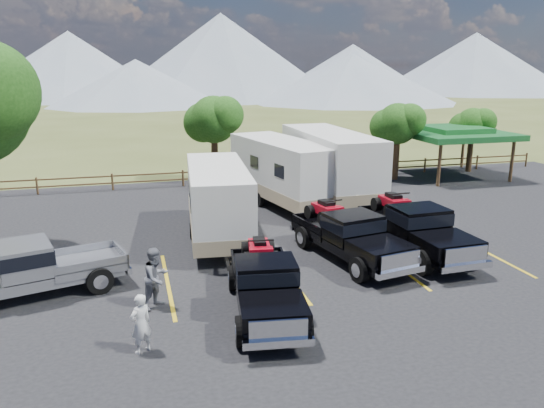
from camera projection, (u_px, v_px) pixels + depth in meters
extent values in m
plane|color=#424C20|center=(392.00, 318.00, 15.09)|extent=(320.00, 320.00, 0.00)
cube|color=black|center=(350.00, 278.00, 17.89)|extent=(44.00, 34.00, 0.04)
cube|color=gold|center=(168.00, 284.00, 17.30)|extent=(0.12, 5.50, 0.01)
cube|color=gold|center=(285.00, 272.00, 18.31)|extent=(0.12, 5.50, 0.01)
cube|color=gold|center=(390.00, 261.00, 19.32)|extent=(0.12, 5.50, 0.01)
cube|color=gold|center=(485.00, 251.00, 20.33)|extent=(0.12, 5.50, 0.01)
cylinder|color=#312313|center=(396.00, 158.00, 32.88)|extent=(0.39, 0.39, 2.80)
sphere|color=#1A4310|center=(398.00, 124.00, 32.34)|extent=(2.52, 2.52, 2.52)
sphere|color=#1A4310|center=(410.00, 120.00, 31.99)|extent=(1.98, 1.98, 1.98)
sphere|color=#1A4310|center=(387.00, 126.00, 32.63)|extent=(2.16, 2.16, 2.16)
cylinder|color=#312313|center=(470.00, 153.00, 35.36)|extent=(0.38, 0.38, 2.52)
sphere|color=#1A4310|center=(472.00, 125.00, 34.88)|extent=(2.24, 2.24, 2.24)
sphere|color=#1A4310|center=(483.00, 122.00, 34.56)|extent=(1.76, 1.76, 1.76)
sphere|color=#1A4310|center=(463.00, 127.00, 35.13)|extent=(1.92, 1.92, 1.92)
cylinder|color=#312313|center=(215.00, 158.00, 31.94)|extent=(0.41, 0.41, 3.08)
sphere|color=#1A4310|center=(214.00, 119.00, 31.35)|extent=(2.80, 2.80, 2.80)
sphere|color=#1A4310|center=(225.00, 115.00, 30.96)|extent=(2.20, 2.20, 2.20)
sphere|color=#1A4310|center=(203.00, 122.00, 31.67)|extent=(2.40, 2.40, 2.40)
cylinder|color=#513622|center=(37.00, 186.00, 29.21)|extent=(0.12, 0.12, 1.00)
cylinder|color=#513622|center=(112.00, 182.00, 30.22)|extent=(0.12, 0.12, 1.00)
cylinder|color=#513622|center=(183.00, 178.00, 31.23)|extent=(0.12, 0.12, 1.00)
cylinder|color=#513622|center=(249.00, 175.00, 32.24)|extent=(0.12, 0.12, 1.00)
cylinder|color=#513622|center=(311.00, 171.00, 33.25)|extent=(0.12, 0.12, 1.00)
cylinder|color=#513622|center=(370.00, 168.00, 34.25)|extent=(0.12, 0.12, 1.00)
cylinder|color=#513622|center=(425.00, 165.00, 35.26)|extent=(0.12, 0.12, 1.00)
cylinder|color=#513622|center=(477.00, 163.00, 36.27)|extent=(0.12, 0.12, 1.00)
cylinder|color=#513622|center=(526.00, 160.00, 37.28)|extent=(0.12, 0.12, 1.00)
cube|color=#513622|center=(281.00, 174.00, 32.75)|extent=(36.00, 0.06, 0.08)
cube|color=#513622|center=(281.00, 168.00, 32.65)|extent=(36.00, 0.06, 0.08)
cylinder|color=#513622|center=(439.00, 165.00, 30.95)|extent=(0.20, 0.20, 2.60)
cylinder|color=#513622|center=(398.00, 152.00, 35.61)|extent=(0.20, 0.20, 2.60)
cylinder|color=#513622|center=(512.00, 161.00, 32.21)|extent=(0.20, 0.20, 2.60)
cylinder|color=#513622|center=(463.00, 149.00, 36.87)|extent=(0.20, 0.20, 2.60)
cube|color=#1B612A|center=(454.00, 134.00, 33.54)|extent=(6.20, 6.20, 0.35)
cube|color=#1B612A|center=(455.00, 129.00, 33.47)|extent=(3.50, 3.50, 0.35)
cone|color=gray|center=(71.00, 65.00, 113.36)|extent=(44.00, 44.00, 14.00)
cone|color=gray|center=(221.00, 56.00, 117.18)|extent=(52.00, 52.00, 18.00)
cone|color=gray|center=(352.00, 69.00, 132.11)|extent=(40.00, 40.00, 12.00)
cone|color=gray|center=(474.00, 63.00, 136.06)|extent=(50.00, 50.00, 15.00)
cone|color=gray|center=(137.00, 82.00, 94.05)|extent=(32.00, 32.00, 8.00)
cone|color=gray|center=(352.00, 78.00, 101.21)|extent=(40.00, 40.00, 9.00)
cube|color=black|center=(266.00, 295.00, 15.16)|extent=(2.30, 5.24, 0.32)
cube|color=black|center=(273.00, 311.00, 13.44)|extent=(1.90, 1.81, 0.44)
cube|color=black|center=(266.00, 275.00, 14.89)|extent=(1.84, 1.60, 0.89)
cube|color=black|center=(266.00, 271.00, 14.86)|extent=(1.88, 1.65, 0.40)
cube|color=black|center=(260.00, 266.00, 16.63)|extent=(1.98, 2.34, 0.49)
cube|color=silver|center=(278.00, 330.00, 12.58)|extent=(1.42, 0.26, 0.49)
cube|color=silver|center=(279.00, 343.00, 12.61)|extent=(1.75, 0.39, 0.20)
cube|color=silver|center=(256.00, 263.00, 17.73)|extent=(1.74, 0.37, 0.20)
cylinder|color=black|center=(241.00, 331.00, 13.41)|extent=(0.37, 0.83, 0.80)
cylinder|color=black|center=(306.00, 327.00, 13.61)|extent=(0.37, 0.83, 0.80)
cylinder|color=black|center=(233.00, 278.00, 16.78)|extent=(0.37, 0.83, 0.80)
cylinder|color=black|center=(285.00, 275.00, 16.99)|extent=(0.37, 0.83, 0.80)
cube|color=maroon|center=(259.00, 248.00, 16.48)|extent=(0.77, 1.23, 0.31)
cube|color=black|center=(259.00, 242.00, 16.42)|extent=(0.44, 0.71, 0.16)
cube|color=maroon|center=(261.00, 251.00, 15.98)|extent=(0.75, 0.40, 0.20)
cylinder|color=black|center=(261.00, 240.00, 15.99)|extent=(0.80, 0.16, 0.05)
cylinder|color=black|center=(248.00, 260.00, 16.00)|extent=(0.30, 0.52, 0.50)
cylinder|color=black|center=(274.00, 259.00, 16.10)|extent=(0.30, 0.52, 0.50)
cylinder|color=black|center=(245.00, 249.00, 16.94)|extent=(0.30, 0.52, 0.50)
cylinder|color=black|center=(270.00, 248.00, 17.04)|extent=(0.30, 0.52, 0.50)
cube|color=black|center=(350.00, 244.00, 19.33)|extent=(2.73, 5.66, 0.34)
cube|color=black|center=(381.00, 250.00, 17.65)|extent=(2.11, 2.02, 0.48)
cube|color=black|center=(353.00, 227.00, 19.06)|extent=(2.04, 1.79, 0.95)
cube|color=black|center=(353.00, 223.00, 19.02)|extent=(2.08, 1.86, 0.43)
cube|color=black|center=(326.00, 225.00, 20.76)|extent=(2.22, 2.59, 0.52)
cube|color=silver|center=(400.00, 261.00, 16.82)|extent=(1.51, 0.36, 0.52)
cube|color=silver|center=(401.00, 272.00, 16.86)|extent=(1.87, 0.52, 0.21)
cube|color=silver|center=(311.00, 225.00, 21.84)|extent=(1.86, 0.50, 0.21)
cylinder|color=black|center=(360.00, 270.00, 17.36)|extent=(0.44, 0.90, 0.86)
cylinder|color=black|center=(403.00, 261.00, 18.11)|extent=(0.44, 0.90, 0.86)
cylinder|color=black|center=(304.00, 237.00, 20.64)|extent=(0.44, 0.90, 0.86)
cylinder|color=black|center=(342.00, 231.00, 21.40)|extent=(0.44, 0.90, 0.86)
cube|color=maroon|center=(326.00, 209.00, 20.60)|extent=(0.88, 1.34, 0.33)
cube|color=black|center=(326.00, 203.00, 20.54)|extent=(0.51, 0.77, 0.17)
cube|color=maroon|center=(333.00, 210.00, 20.12)|extent=(0.81, 0.47, 0.21)
cylinder|color=black|center=(332.00, 201.00, 20.11)|extent=(0.85, 0.22, 0.06)
cylinder|color=black|center=(324.00, 219.00, 20.01)|extent=(0.34, 0.57, 0.53)
cylinder|color=black|center=(343.00, 216.00, 20.37)|extent=(0.34, 0.57, 0.53)
cylinder|color=black|center=(310.00, 212.00, 20.92)|extent=(0.34, 0.57, 0.53)
cylinder|color=black|center=(328.00, 209.00, 21.28)|extent=(0.34, 0.57, 0.53)
cube|color=black|center=(416.00, 238.00, 19.98)|extent=(2.05, 5.74, 0.36)
cube|color=black|center=(447.00, 244.00, 18.12)|extent=(1.98, 1.86, 0.50)
cube|color=black|center=(419.00, 220.00, 19.69)|extent=(1.93, 1.62, 1.00)
cube|color=black|center=(419.00, 216.00, 19.65)|extent=(1.97, 1.69, 0.45)
cube|color=black|center=(392.00, 218.00, 21.57)|extent=(2.00, 2.46, 0.55)
cube|color=silver|center=(466.00, 255.00, 17.20)|extent=(1.60, 0.14, 0.55)
cube|color=silver|center=(466.00, 267.00, 17.24)|extent=(1.96, 0.25, 0.22)
cube|color=silver|center=(378.00, 218.00, 22.76)|extent=(1.96, 0.23, 0.22)
cylinder|color=black|center=(423.00, 263.00, 17.94)|extent=(0.33, 0.91, 0.90)
cylinder|color=black|center=(470.00, 257.00, 18.48)|extent=(0.33, 0.91, 0.90)
cylinder|color=black|center=(369.00, 229.00, 21.58)|extent=(0.33, 0.91, 0.90)
cylinder|color=black|center=(409.00, 225.00, 22.12)|extent=(0.33, 0.91, 0.90)
cube|color=maroon|center=(393.00, 202.00, 21.40)|extent=(0.75, 1.32, 0.35)
cube|color=black|center=(393.00, 196.00, 21.33)|extent=(0.43, 0.76, 0.18)
cube|color=maroon|center=(400.00, 203.00, 20.87)|extent=(0.81, 0.38, 0.22)
cylinder|color=black|center=(400.00, 194.00, 20.87)|extent=(0.90, 0.09, 0.06)
cylinder|color=black|center=(390.00, 211.00, 20.81)|extent=(0.28, 0.57, 0.56)
cylinder|color=black|center=(410.00, 209.00, 21.07)|extent=(0.28, 0.57, 0.56)
cylinder|color=black|center=(376.00, 204.00, 21.82)|extent=(0.28, 0.57, 0.56)
cylinder|color=black|center=(396.00, 203.00, 22.08)|extent=(0.28, 0.57, 0.56)
cube|color=white|center=(218.00, 197.00, 21.35)|extent=(2.87, 7.16, 2.51)
cube|color=gray|center=(218.00, 220.00, 21.59)|extent=(2.89, 7.20, 0.56)
cube|color=black|center=(190.00, 203.00, 19.43)|extent=(0.10, 0.84, 0.56)
cube|color=black|center=(251.00, 201.00, 19.80)|extent=(0.10, 0.84, 0.56)
cylinder|color=black|center=(193.00, 231.00, 21.80)|extent=(0.29, 0.67, 0.65)
cylinder|color=black|center=(243.00, 228.00, 22.15)|extent=(0.29, 0.67, 0.65)
cube|color=black|center=(228.00, 266.00, 17.55)|extent=(0.27, 1.68, 0.09)
cube|color=white|center=(283.00, 168.00, 26.60)|extent=(3.99, 7.98, 2.75)
cube|color=gray|center=(283.00, 188.00, 26.87)|extent=(4.02, 8.02, 0.61)
cube|color=black|center=(279.00, 171.00, 24.34)|extent=(0.21, 0.90, 0.61)
cube|color=black|center=(324.00, 167.00, 25.43)|extent=(0.21, 0.90, 0.61)
cylinder|color=black|center=(260.00, 199.00, 26.75)|extent=(0.40, 0.75, 0.71)
cylinder|color=black|center=(299.00, 195.00, 27.77)|extent=(0.40, 0.75, 0.71)
cube|color=black|center=(335.00, 218.00, 22.89)|extent=(0.50, 1.82, 0.10)
cube|color=white|center=(330.00, 161.00, 27.44)|extent=(2.75, 8.37, 3.00)
cube|color=gray|center=(329.00, 183.00, 27.74)|extent=(2.78, 8.41, 0.67)
cube|color=black|center=(320.00, 164.00, 25.07)|extent=(0.03, 1.00, 0.67)
cube|color=black|center=(372.00, 161.00, 25.78)|extent=(0.03, 1.00, 0.67)
cylinder|color=black|center=(304.00, 193.00, 27.86)|extent=(0.29, 0.78, 0.78)
cylinder|color=black|center=(349.00, 190.00, 28.52)|extent=(0.29, 0.78, 0.78)
cube|color=black|center=(373.00, 216.00, 23.02)|extent=(0.15, 2.00, 0.11)
cube|color=gray|center=(31.00, 278.00, 16.28)|extent=(5.58, 3.10, 0.34)
cube|color=gray|center=(25.00, 258.00, 16.05)|extent=(1.88, 2.08, 0.93)
cube|color=black|center=(24.00, 254.00, 16.02)|extent=(1.94, 2.13, 0.42)
cube|color=gray|center=(87.00, 260.00, 17.05)|extent=(2.64, 2.33, 0.51)
cube|color=silver|center=(122.00, 263.00, 17.68)|extent=(0.64, 1.80, 0.20)
cylinder|color=black|center=(87.00, 263.00, 17.96)|extent=(0.88, 0.50, 0.84)
cylinder|color=black|center=(100.00, 281.00, 16.51)|extent=(0.88, 0.50, 0.84)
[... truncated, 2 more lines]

